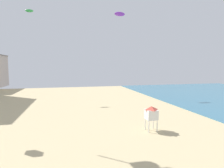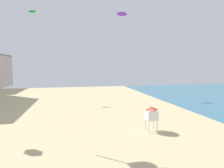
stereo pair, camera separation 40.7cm
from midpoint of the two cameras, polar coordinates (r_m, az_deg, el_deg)
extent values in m
cylinder|color=white|center=(18.98, 10.79, -12.95)|extent=(0.10, 0.10, 1.20)
cylinder|color=white|center=(19.36, 13.29, -12.64)|extent=(0.10, 0.10, 1.20)
cylinder|color=white|center=(19.77, 9.70, -12.19)|extent=(0.10, 0.10, 1.20)
cylinder|color=white|center=(20.12, 12.11, -11.91)|extent=(0.10, 0.10, 1.20)
cube|color=white|center=(19.25, 11.54, -9.30)|extent=(1.10, 1.10, 1.00)
pyramid|color=#D14C3D|center=(19.09, 11.57, -7.33)|extent=(1.10, 1.10, 0.35)
ellipsoid|color=green|center=(41.42, -24.67, 20.06)|extent=(1.47, 0.41, 0.57)
ellipsoid|color=purple|center=(41.35, 2.10, 20.99)|extent=(2.28, 0.63, 0.89)
camera|label=1|loc=(0.20, -90.62, -0.06)|focal=29.31mm
camera|label=2|loc=(0.20, 89.38, 0.06)|focal=29.31mm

